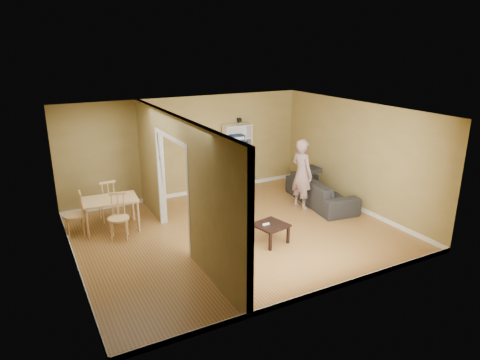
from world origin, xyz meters
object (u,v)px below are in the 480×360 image
(chair_near, at_px, (118,217))
(coffee_table, at_px, (271,227))
(bookshelf, at_px, (236,157))
(chair_left, at_px, (74,214))
(chair_far, at_px, (107,200))
(person, at_px, (302,168))
(dining_table, at_px, (110,202))
(sofa, at_px, (321,187))

(chair_near, bearing_deg, coffee_table, -15.20)
(bookshelf, xyz_separation_m, chair_left, (-4.41, -1.10, -0.43))
(bookshelf, height_order, chair_far, bookshelf)
(person, bearing_deg, chair_far, 64.30)
(chair_left, bearing_deg, coffee_table, 59.53)
(dining_table, xyz_separation_m, chair_left, (-0.74, 0.07, -0.16))
(chair_far, bearing_deg, sofa, 161.50)
(bookshelf, relative_size, chair_far, 1.83)
(dining_table, bearing_deg, person, -11.10)
(dining_table, bearing_deg, sofa, -9.73)
(coffee_table, bearing_deg, chair_far, 134.01)
(sofa, bearing_deg, chair_near, 94.26)
(person, distance_m, chair_far, 4.60)
(sofa, distance_m, chair_far, 5.16)
(chair_near, bearing_deg, bookshelf, 41.55)
(person, relative_size, dining_table, 1.79)
(chair_left, distance_m, chair_near, 1.00)
(bookshelf, xyz_separation_m, dining_table, (-3.66, -1.17, -0.27))
(chair_near, bearing_deg, dining_table, 109.98)
(sofa, bearing_deg, bookshelf, 41.22)
(sofa, height_order, chair_left, chair_left)
(bookshelf, height_order, chair_near, bookshelf)
(person, relative_size, chair_near, 2.11)
(sofa, distance_m, chair_left, 5.82)
(person, xyz_separation_m, bookshelf, (-0.72, 2.03, -0.11))
(coffee_table, relative_size, chair_near, 0.63)
(sofa, height_order, chair_near, chair_near)
(bookshelf, height_order, dining_table, bookshelf)
(person, height_order, chair_far, person)
(bookshelf, distance_m, coffee_table, 3.53)
(person, relative_size, chair_far, 2.06)
(person, height_order, chair_near, person)
(person, height_order, bookshelf, person)
(chair_near, bearing_deg, sofa, 12.59)
(person, bearing_deg, chair_left, 72.28)
(coffee_table, distance_m, dining_table, 3.48)
(chair_far, bearing_deg, chair_near, 87.18)
(chair_far, bearing_deg, chair_left, 30.18)
(chair_left, bearing_deg, sofa, 83.43)
(coffee_table, height_order, chair_far, chair_far)
(sofa, xyz_separation_m, dining_table, (-5.00, 0.86, 0.20))
(sofa, height_order, coffee_table, sofa)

